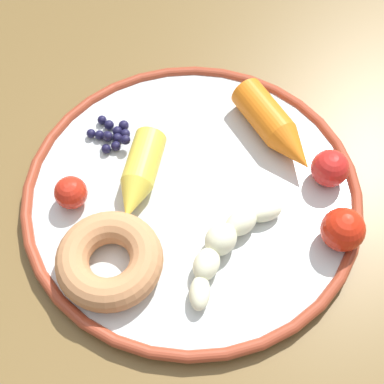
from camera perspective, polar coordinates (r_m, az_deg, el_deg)
name	(u,v)px	position (r m, az deg, el deg)	size (l,w,h in m)	color
ground_plane	(203,349)	(1.28, 1.15, -15.76)	(6.00, 6.00, 0.00)	gray
dining_table	(212,205)	(0.70, 2.03, -1.35)	(1.04, 0.85, 0.72)	brown
plate	(192,193)	(0.59, 0.00, -0.15)	(0.36, 0.36, 0.02)	silver
banana	(226,244)	(0.55, 3.47, -5.30)	(0.08, 0.14, 0.03)	beige
carrot_orange	(275,128)	(0.62, 8.52, 6.50)	(0.11, 0.12, 0.04)	orange
carrot_yellow	(139,176)	(0.58, -5.42, 1.64)	(0.04, 0.11, 0.03)	yellow
donut	(109,260)	(0.54, -8.43, -6.90)	(0.10, 0.10, 0.03)	tan
blueberry_pile	(112,134)	(0.63, -8.15, 5.86)	(0.05, 0.05, 0.02)	#191638
tomato_near	(330,169)	(0.60, 13.90, 2.30)	(0.04, 0.04, 0.04)	red
tomato_mid	(71,193)	(0.58, -12.26, -0.06)	(0.03, 0.03, 0.03)	red
tomato_far	(343,230)	(0.56, 15.15, -3.73)	(0.04, 0.04, 0.04)	red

